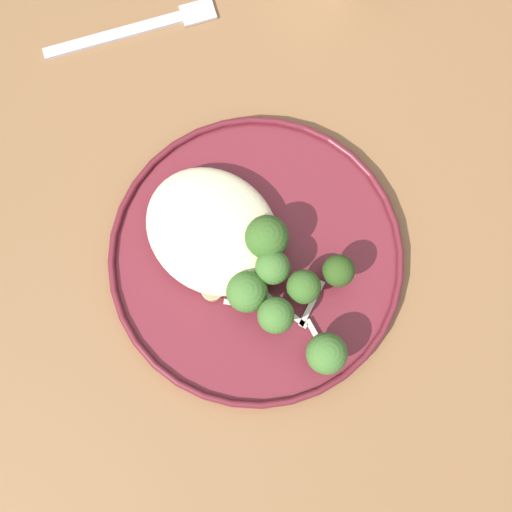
# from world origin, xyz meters

# --- Properties ---
(ground) EXTENTS (6.00, 6.00, 0.00)m
(ground) POSITION_xyz_m (0.00, 0.00, 0.00)
(ground) COLOR #2D2B28
(wooden_dining_table) EXTENTS (1.40, 1.00, 0.74)m
(wooden_dining_table) POSITION_xyz_m (0.00, 0.00, 0.66)
(wooden_dining_table) COLOR brown
(wooden_dining_table) RESTS_ON ground
(dinner_plate) EXTENTS (0.29, 0.29, 0.02)m
(dinner_plate) POSITION_xyz_m (0.03, 0.04, 0.75)
(dinner_plate) COLOR maroon
(dinner_plate) RESTS_ON wooden_dining_table
(noodle_bed) EXTENTS (0.14, 0.12, 0.04)m
(noodle_bed) POSITION_xyz_m (0.07, 0.05, 0.77)
(noodle_bed) COLOR beige
(noodle_bed) RESTS_ON dinner_plate
(seared_scallop_large_seared) EXTENTS (0.02, 0.02, 0.01)m
(seared_scallop_large_seared) POSITION_xyz_m (0.07, 0.05, 0.76)
(seared_scallop_large_seared) COLOR #E5C689
(seared_scallop_large_seared) RESTS_ON dinner_plate
(seared_scallop_left_edge) EXTENTS (0.03, 0.03, 0.01)m
(seared_scallop_left_edge) POSITION_xyz_m (0.10, 0.02, 0.76)
(seared_scallop_left_edge) COLOR #E5C689
(seared_scallop_left_edge) RESTS_ON dinner_plate
(seared_scallop_rear_pale) EXTENTS (0.03, 0.03, 0.01)m
(seared_scallop_rear_pale) POSITION_xyz_m (0.04, 0.06, 0.76)
(seared_scallop_rear_pale) COLOR #E5C689
(seared_scallop_rear_pale) RESTS_ON dinner_plate
(seared_scallop_half_hidden) EXTENTS (0.02, 0.02, 0.01)m
(seared_scallop_half_hidden) POSITION_xyz_m (0.04, 0.09, 0.76)
(seared_scallop_half_hidden) COLOR #E5C689
(seared_scallop_half_hidden) RESTS_ON dinner_plate
(broccoli_floret_split_head) EXTENTS (0.03, 0.03, 0.05)m
(broccoli_floret_split_head) POSITION_xyz_m (-0.04, 0.00, 0.78)
(broccoli_floret_split_head) COLOR #7A994C
(broccoli_floret_split_head) RESTS_ON dinner_plate
(broccoli_floret_beside_noodles) EXTENTS (0.04, 0.04, 0.05)m
(broccoli_floret_beside_noodles) POSITION_xyz_m (0.01, 0.07, 0.78)
(broccoli_floret_beside_noodles) COLOR #7A994C
(broccoli_floret_beside_noodles) RESTS_ON dinner_plate
(broccoli_floret_rear_charred) EXTENTS (0.03, 0.03, 0.06)m
(broccoli_floret_rear_charred) POSITION_xyz_m (-0.03, 0.07, 0.79)
(broccoli_floret_rear_charred) COLOR #89A356
(broccoli_floret_rear_charred) RESTS_ON dinner_plate
(broccoli_floret_front_edge) EXTENTS (0.03, 0.03, 0.05)m
(broccoli_floret_front_edge) POSITION_xyz_m (0.01, 0.04, 0.78)
(broccoli_floret_front_edge) COLOR #7A994C
(broccoli_floret_front_edge) RESTS_ON dinner_plate
(broccoli_floret_right_tilted) EXTENTS (0.04, 0.04, 0.05)m
(broccoli_floret_right_tilted) POSITION_xyz_m (-0.08, 0.06, 0.78)
(broccoli_floret_right_tilted) COLOR #89A356
(broccoli_floret_right_tilted) RESTS_ON dinner_plate
(broccoli_floret_tall_stalk) EXTENTS (0.03, 0.03, 0.05)m
(broccoli_floret_tall_stalk) POSITION_xyz_m (-0.03, 0.03, 0.78)
(broccoli_floret_tall_stalk) COLOR #7A994C
(broccoli_floret_tall_stalk) RESTS_ON dinner_plate
(broccoli_floret_small_sprig) EXTENTS (0.04, 0.04, 0.06)m
(broccoli_floret_small_sprig) POSITION_xyz_m (0.03, 0.02, 0.79)
(broccoli_floret_small_sprig) COLOR #89A356
(broccoli_floret_small_sprig) RESTS_ON dinner_plate
(onion_sliver_short_strip) EXTENTS (0.06, 0.01, 0.00)m
(onion_sliver_short_strip) POSITION_xyz_m (-0.02, 0.06, 0.75)
(onion_sliver_short_strip) COLOR silver
(onion_sliver_short_strip) RESTS_ON dinner_plate
(onion_sliver_pale_crescent) EXTENTS (0.05, 0.03, 0.00)m
(onion_sliver_pale_crescent) POSITION_xyz_m (0.00, 0.08, 0.75)
(onion_sliver_pale_crescent) COLOR silver
(onion_sliver_pale_crescent) RESTS_ON dinner_plate
(onion_sliver_curled_piece) EXTENTS (0.02, 0.05, 0.00)m
(onion_sliver_curled_piece) POSITION_xyz_m (-0.04, 0.04, 0.75)
(onion_sliver_curled_piece) COLOR silver
(onion_sliver_curled_piece) RESTS_ON dinner_plate
(onion_sliver_long_sliver) EXTENTS (0.05, 0.02, 0.00)m
(onion_sliver_long_sliver) POSITION_xyz_m (-0.07, 0.06, 0.75)
(onion_sliver_long_sliver) COLOR silver
(onion_sliver_long_sliver) RESTS_ON dinner_plate
(dinner_fork) EXTENTS (0.11, 0.17, 0.00)m
(dinner_fork) POSITION_xyz_m (0.29, -0.06, 0.74)
(dinner_fork) COLOR silver
(dinner_fork) RESTS_ON wooden_dining_table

